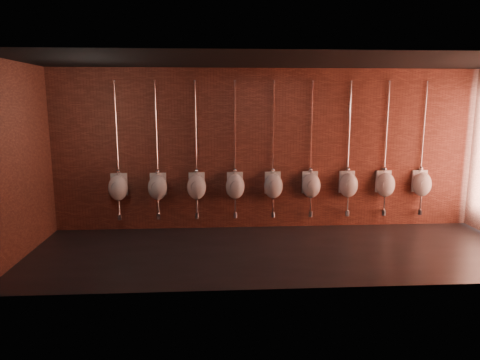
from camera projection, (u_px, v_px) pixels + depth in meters
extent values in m
plane|color=black|center=(277.00, 251.00, 7.40)|extent=(8.50, 8.50, 0.00)
cube|color=black|center=(280.00, 61.00, 6.82)|extent=(8.50, 3.00, 0.04)
cube|color=brown|center=(267.00, 150.00, 8.58)|extent=(8.50, 0.04, 3.20)
cube|color=brown|center=(295.00, 175.00, 5.64)|extent=(8.50, 0.04, 3.20)
cube|color=brown|center=(16.00, 162.00, 6.85)|extent=(0.04, 3.00, 3.20)
ellipsoid|color=silver|center=(118.00, 188.00, 8.39)|extent=(0.41, 0.36, 0.50)
cube|color=silver|center=(119.00, 184.00, 8.50)|extent=(0.33, 0.07, 0.45)
cylinder|color=#A4A4A4|center=(117.00, 188.00, 8.26)|extent=(0.22, 0.04, 0.22)
cylinder|color=silver|center=(116.00, 128.00, 8.28)|extent=(0.03, 0.03, 1.82)
sphere|color=silver|center=(118.00, 172.00, 8.43)|extent=(0.09, 0.09, 0.09)
cylinder|color=silver|center=(114.00, 80.00, 8.12)|extent=(0.06, 0.06, 0.01)
cylinder|color=silver|center=(119.00, 206.00, 8.45)|extent=(0.04, 0.04, 0.33)
cylinder|color=silver|center=(120.00, 217.00, 8.50)|extent=(0.09, 0.09, 0.12)
cylinder|color=silver|center=(120.00, 216.00, 8.58)|extent=(0.04, 0.17, 0.04)
ellipsoid|color=silver|center=(158.00, 188.00, 8.44)|extent=(0.41, 0.36, 0.50)
cube|color=silver|center=(158.00, 184.00, 8.55)|extent=(0.33, 0.07, 0.45)
cylinder|color=#A4A4A4|center=(157.00, 187.00, 8.31)|extent=(0.22, 0.04, 0.22)
cylinder|color=silver|center=(156.00, 128.00, 8.33)|extent=(0.03, 0.03, 1.82)
sphere|color=silver|center=(158.00, 171.00, 8.47)|extent=(0.09, 0.09, 0.09)
cylinder|color=silver|center=(154.00, 81.00, 8.17)|extent=(0.06, 0.06, 0.01)
cylinder|color=silver|center=(158.00, 205.00, 8.50)|extent=(0.04, 0.04, 0.33)
cylinder|color=silver|center=(159.00, 216.00, 8.54)|extent=(0.09, 0.09, 0.12)
cylinder|color=silver|center=(159.00, 215.00, 8.62)|extent=(0.04, 0.17, 0.04)
ellipsoid|color=silver|center=(197.00, 187.00, 8.48)|extent=(0.41, 0.36, 0.50)
cube|color=silver|center=(197.00, 183.00, 8.60)|extent=(0.33, 0.07, 0.45)
cylinder|color=#A4A4A4|center=(196.00, 187.00, 8.35)|extent=(0.22, 0.04, 0.22)
cylinder|color=silver|center=(196.00, 128.00, 8.38)|extent=(0.03, 0.03, 1.82)
sphere|color=silver|center=(196.00, 171.00, 8.52)|extent=(0.09, 0.09, 0.09)
cylinder|color=silver|center=(195.00, 81.00, 8.21)|extent=(0.06, 0.06, 0.01)
cylinder|color=silver|center=(197.00, 205.00, 8.55)|extent=(0.04, 0.04, 0.33)
cylinder|color=silver|center=(197.00, 215.00, 8.59)|extent=(0.09, 0.09, 0.12)
cylinder|color=silver|center=(197.00, 214.00, 8.67)|extent=(0.04, 0.17, 0.04)
ellipsoid|color=silver|center=(235.00, 187.00, 8.53)|extent=(0.41, 0.36, 0.50)
cube|color=silver|center=(235.00, 183.00, 8.64)|extent=(0.33, 0.07, 0.45)
cylinder|color=#A4A4A4|center=(236.00, 186.00, 8.40)|extent=(0.22, 0.04, 0.22)
cylinder|color=silver|center=(235.00, 128.00, 8.42)|extent=(0.03, 0.03, 1.82)
sphere|color=silver|center=(235.00, 170.00, 8.57)|extent=(0.09, 0.09, 0.09)
cylinder|color=silver|center=(235.00, 81.00, 8.26)|extent=(0.06, 0.06, 0.01)
cylinder|color=silver|center=(235.00, 204.00, 8.59)|extent=(0.04, 0.04, 0.33)
cylinder|color=silver|center=(235.00, 215.00, 8.64)|extent=(0.09, 0.09, 0.12)
cylinder|color=silver|center=(235.00, 214.00, 8.72)|extent=(0.04, 0.17, 0.04)
ellipsoid|color=silver|center=(273.00, 186.00, 8.58)|extent=(0.41, 0.36, 0.50)
cube|color=silver|center=(273.00, 183.00, 8.69)|extent=(0.33, 0.07, 0.45)
cylinder|color=#A4A4A4|center=(274.00, 186.00, 8.45)|extent=(0.22, 0.04, 0.22)
cylinder|color=silver|center=(273.00, 128.00, 8.47)|extent=(0.03, 0.03, 1.82)
sphere|color=silver|center=(273.00, 170.00, 8.61)|extent=(0.09, 0.09, 0.09)
cylinder|color=silver|center=(274.00, 81.00, 8.31)|extent=(0.06, 0.06, 0.01)
cylinder|color=silver|center=(273.00, 203.00, 8.64)|extent=(0.04, 0.04, 0.33)
cylinder|color=silver|center=(273.00, 214.00, 8.68)|extent=(0.09, 0.09, 0.12)
cylinder|color=silver|center=(272.00, 213.00, 8.76)|extent=(0.04, 0.17, 0.04)
ellipsoid|color=silver|center=(311.00, 186.00, 8.62)|extent=(0.41, 0.36, 0.50)
cube|color=silver|center=(310.00, 182.00, 8.74)|extent=(0.33, 0.07, 0.45)
cylinder|color=#A4A4A4|center=(313.00, 185.00, 8.49)|extent=(0.22, 0.04, 0.22)
cylinder|color=silver|center=(312.00, 128.00, 8.52)|extent=(0.03, 0.03, 1.82)
sphere|color=silver|center=(311.00, 170.00, 8.66)|extent=(0.09, 0.09, 0.09)
cylinder|color=silver|center=(313.00, 81.00, 8.35)|extent=(0.06, 0.06, 0.01)
cylinder|color=silver|center=(311.00, 203.00, 8.69)|extent=(0.04, 0.04, 0.33)
cylinder|color=silver|center=(310.00, 214.00, 8.73)|extent=(0.09, 0.09, 0.12)
cylinder|color=silver|center=(309.00, 213.00, 8.81)|extent=(0.04, 0.17, 0.04)
ellipsoid|color=silver|center=(349.00, 185.00, 8.67)|extent=(0.41, 0.36, 0.50)
cube|color=silver|center=(347.00, 182.00, 8.78)|extent=(0.33, 0.07, 0.45)
cylinder|color=#A4A4A4|center=(351.00, 185.00, 8.54)|extent=(0.22, 0.04, 0.22)
cylinder|color=silver|center=(350.00, 128.00, 8.56)|extent=(0.03, 0.03, 1.82)
sphere|color=silver|center=(348.00, 169.00, 8.71)|extent=(0.09, 0.09, 0.09)
cylinder|color=silver|center=(352.00, 81.00, 8.40)|extent=(0.06, 0.06, 0.01)
cylinder|color=silver|center=(348.00, 202.00, 8.73)|extent=(0.04, 0.04, 0.33)
cylinder|color=silver|center=(347.00, 213.00, 8.78)|extent=(0.09, 0.09, 0.12)
cylinder|color=silver|center=(346.00, 212.00, 8.86)|extent=(0.04, 0.17, 0.04)
ellipsoid|color=silver|center=(385.00, 185.00, 8.72)|extent=(0.41, 0.36, 0.50)
cube|color=silver|center=(383.00, 181.00, 8.83)|extent=(0.33, 0.07, 0.45)
cylinder|color=#A4A4A4|center=(388.00, 184.00, 8.59)|extent=(0.22, 0.04, 0.22)
cylinder|color=silver|center=(387.00, 127.00, 8.61)|extent=(0.03, 0.03, 1.82)
sphere|color=silver|center=(385.00, 169.00, 8.75)|extent=(0.09, 0.09, 0.09)
cylinder|color=silver|center=(390.00, 81.00, 8.45)|extent=(0.06, 0.06, 0.01)
cylinder|color=silver|center=(384.00, 202.00, 8.78)|extent=(0.04, 0.04, 0.33)
cylinder|color=silver|center=(384.00, 212.00, 8.82)|extent=(0.09, 0.09, 0.12)
cylinder|color=silver|center=(382.00, 211.00, 8.90)|extent=(0.04, 0.17, 0.04)
ellipsoid|color=silver|center=(422.00, 184.00, 8.76)|extent=(0.41, 0.36, 0.50)
cube|color=silver|center=(419.00, 181.00, 8.88)|extent=(0.33, 0.07, 0.45)
cylinder|color=#A4A4A4|center=(425.00, 184.00, 8.63)|extent=(0.22, 0.04, 0.22)
cylinder|color=silver|center=(424.00, 127.00, 8.66)|extent=(0.03, 0.03, 1.82)
sphere|color=silver|center=(421.00, 169.00, 8.80)|extent=(0.09, 0.09, 0.09)
cylinder|color=silver|center=(428.00, 81.00, 8.49)|extent=(0.06, 0.06, 0.01)
cylinder|color=silver|center=(421.00, 201.00, 8.83)|extent=(0.04, 0.04, 0.33)
cylinder|color=silver|center=(420.00, 212.00, 8.87)|extent=(0.09, 0.09, 0.12)
cylinder|color=silver|center=(418.00, 211.00, 8.95)|extent=(0.04, 0.17, 0.04)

